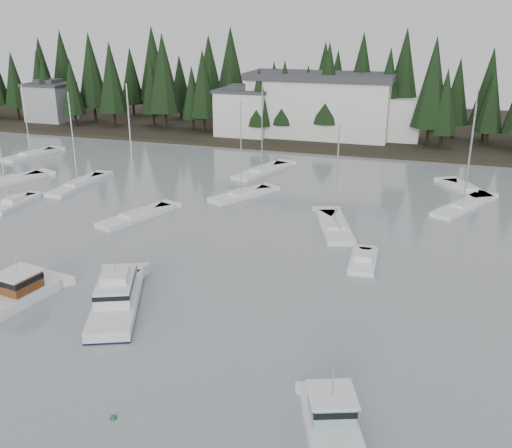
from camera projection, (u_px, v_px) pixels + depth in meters
The scene contains 21 objects.
far_shore_land at pixel (359, 126), 113.11m from camera, with size 240.00×54.00×1.00m, color black.
conifer_treeline at pixel (350, 136), 103.27m from camera, with size 200.00×22.00×20.00m, color black, non-canonical shape.
house_west at pixel (244, 111), 100.64m from camera, with size 9.54×7.42×8.75m.
house_far_west at pixel (50, 101), 114.68m from camera, with size 8.48×7.42×8.25m.
harbor_inn at pixel (332, 106), 98.89m from camera, with size 29.50×11.50×10.90m.
lobster_boat_brown at pixel (5, 300), 42.09m from camera, with size 5.38×9.16×4.35m.
cabin_cruiser_center at pixel (117, 300), 41.90m from camera, with size 6.79×10.36×4.28m.
lobster_boat_teal at pixel (334, 436), 28.46m from camera, with size 5.10×7.96×4.18m.
sailboat_0 at pixel (241, 196), 68.25m from camera, with size 6.28×8.71×11.80m.
sailboat_2 at pixel (262, 172), 78.86m from camera, with size 5.69×11.15×12.46m.
sailboat_3 at pixel (78, 186), 72.37m from camera, with size 2.58×10.58×12.36m.
sailboat_4 at pixel (136, 217), 60.87m from camera, with size 5.26×9.49×14.62m.
sailboat_5 at pixel (463, 207), 64.21m from camera, with size 7.10×10.79×13.78m.
sailboat_6 at pixel (466, 191), 70.43m from camera, with size 6.35×8.54×11.28m.
sailboat_7 at pixel (334, 228), 57.81m from camera, with size 5.66×9.89×11.12m.
sailboat_8 at pixel (31, 156), 88.22m from camera, with size 4.16×9.53×11.33m.
sailboat_9 at pixel (5, 183), 73.83m from camera, with size 6.04×10.72×11.70m.
runabout_0 at pixel (14, 204), 65.01m from camera, with size 2.55×7.09×1.42m.
runabout_1 at pixel (363, 263), 49.53m from camera, with size 2.50×5.59×1.42m.
mooring_buoy_green at pixel (113, 418), 30.44m from camera, with size 0.40×0.40×0.40m, color #145933.
mooring_buoy_dark at pixel (318, 405), 31.50m from camera, with size 0.39×0.39×0.39m, color black.
Camera 1 is at (15.27, -16.83, 20.13)m, focal length 40.00 mm.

